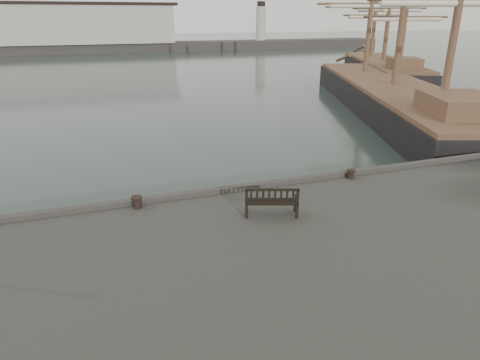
% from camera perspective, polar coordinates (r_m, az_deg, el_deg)
% --- Properties ---
extents(ground, '(400.00, 400.00, 0.00)m').
position_cam_1_polar(ground, '(17.19, 0.73, -5.82)').
color(ground, black).
rests_on(ground, ground).
extents(breakwater, '(140.00, 9.50, 12.20)m').
position_cam_1_polar(breakwater, '(106.44, -20.12, 17.96)').
color(breakwater, '#383530').
rests_on(breakwater, ground).
extents(bench, '(1.85, 1.16, 1.00)m').
position_cam_1_polar(bench, '(14.19, 4.20, -3.52)').
color(bench, black).
rests_on(bench, quay).
extents(bollard_left, '(0.48, 0.48, 0.41)m').
position_cam_1_polar(bollard_left, '(15.16, -13.58, -2.89)').
color(bollard_left, black).
rests_on(bollard_left, quay).
extents(bollard_right, '(0.42, 0.42, 0.37)m').
position_cam_1_polar(bollard_right, '(17.98, 14.56, 0.77)').
color(bollard_right, black).
rests_on(bollard_right, quay).
extents(tall_ship_main, '(18.29, 34.50, 25.69)m').
position_cam_1_polar(tall_ship_main, '(39.93, 19.53, 9.60)').
color(tall_ship_main, black).
rests_on(tall_ship_main, ground).
extents(tall_ship_far, '(15.34, 25.78, 22.05)m').
position_cam_1_polar(tall_ship_far, '(59.52, 18.36, 13.22)').
color(tall_ship_far, black).
rests_on(tall_ship_far, ground).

